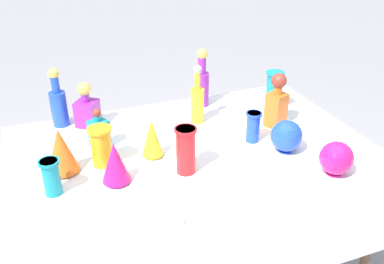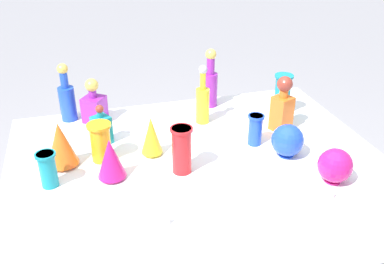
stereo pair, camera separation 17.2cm
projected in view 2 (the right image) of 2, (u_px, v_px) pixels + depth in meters
The scene contains 22 objects.
ground_plane at pixel (192, 262), 2.48m from camera, with size 40.00×40.00×0.00m, color gray.
display_table at pixel (194, 164), 2.11m from camera, with size 1.77×1.18×0.76m.
tall_bottle_0 at pixel (210, 83), 2.51m from camera, with size 0.08×0.08×0.35m.
tall_bottle_1 at pixel (203, 101), 2.33m from camera, with size 0.07×0.07×0.33m.
tall_bottle_2 at pixel (67, 98), 2.35m from camera, with size 0.09×0.09×0.33m.
square_decanter_0 at pixel (102, 128), 2.14m from camera, with size 0.11×0.11×0.21m.
square_decanter_1 at pixel (94, 104), 2.35m from camera, with size 0.15×0.15×0.25m.
square_decanter_2 at pixel (282, 106), 2.24m from camera, with size 0.12×0.12×0.30m.
slender_vase_0 at pixel (48, 168), 1.81m from camera, with size 0.09×0.09×0.16m.
slender_vase_1 at pixel (100, 141), 1.99m from camera, with size 0.11×0.11×0.19m.
slender_vase_2 at pixel (282, 93), 2.42m from camera, with size 0.11×0.11×0.24m.
slender_vase_3 at pixel (255, 128), 2.13m from camera, with size 0.08×0.08×0.16m.
slender_vase_4 at pixel (182, 149), 1.90m from camera, with size 0.10×0.10×0.22m.
fluted_vase_0 at pixel (151, 136), 2.04m from camera, with size 0.10×0.10×0.20m.
fluted_vase_1 at pixel (61, 144), 1.94m from camera, with size 0.14×0.14×0.22m.
fluted_vase_2 at pixel (111, 158), 1.86m from camera, with size 0.13×0.13×0.19m.
round_bowl_0 at pixel (335, 166), 1.84m from camera, with size 0.15×0.15×0.16m.
round_bowl_1 at pixel (288, 140), 2.03m from camera, with size 0.16×0.16×0.16m.
price_tag_left at pixel (161, 221), 1.62m from camera, with size 0.06×0.01×0.04m, color white.
price_tag_center at pixel (328, 195), 1.76m from camera, with size 0.05×0.01×0.04m, color white.
cardboard_box_behind_left at pixel (161, 147), 3.30m from camera, with size 0.48×0.46×0.43m.
cardboard_box_behind_right at pixel (187, 153), 3.27m from camera, with size 0.40×0.38×0.37m.
Camera 2 is at (-0.49, -1.75, 1.85)m, focal length 40.00 mm.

